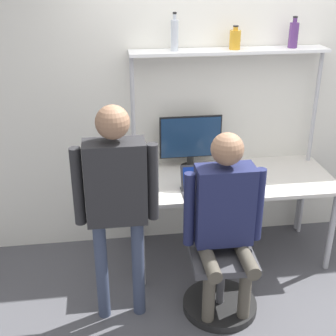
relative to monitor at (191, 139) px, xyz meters
name	(u,v)px	position (x,y,z in m)	size (l,w,h in m)	color
ground_plane	(239,281)	(0.30, -0.67, -1.02)	(12.00, 12.00, 0.00)	#4C4C51
wall_back	(222,96)	(0.30, 0.16, 0.33)	(8.00, 0.06, 2.70)	silver
desk	(231,186)	(0.30, -0.26, -0.33)	(1.70, 0.77, 0.76)	beige
shelf_unit	(228,87)	(0.30, 0.00, 0.45)	(1.62, 0.23, 1.77)	white
monitor	(191,139)	(0.00, 0.00, 0.00)	(0.54, 0.17, 0.47)	black
laptop	(201,185)	(0.00, -0.46, -0.20)	(0.31, 0.21, 0.20)	#333338
cell_phone	(234,191)	(0.26, -0.51, -0.25)	(0.07, 0.15, 0.01)	silver
office_chair	(220,273)	(0.07, -0.91, -0.72)	(0.56, 0.56, 0.95)	black
person_seated	(225,213)	(0.07, -0.96, -0.18)	(0.57, 0.47, 1.41)	#4C473D
person_standing	(116,191)	(-0.67, -0.90, 0.02)	(0.57, 0.22, 1.63)	#38425B
bottle_amber	(235,39)	(0.34, 0.00, 0.83)	(0.09, 0.09, 0.18)	gold
bottle_clear	(175,35)	(-0.14, 0.00, 0.88)	(0.06, 0.06, 0.29)	silver
bottle_purple	(294,34)	(0.82, 0.00, 0.86)	(0.08, 0.08, 0.25)	#593372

